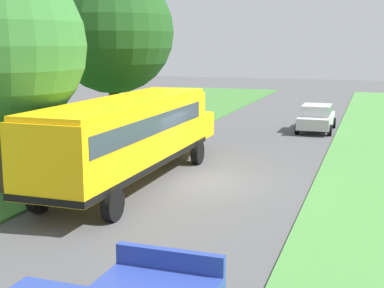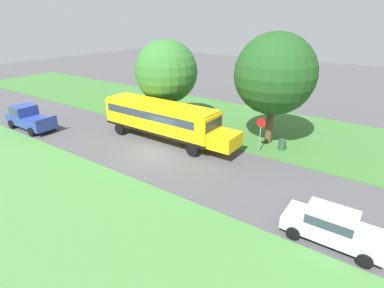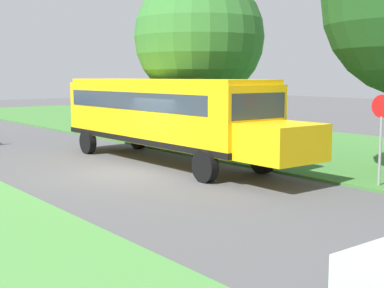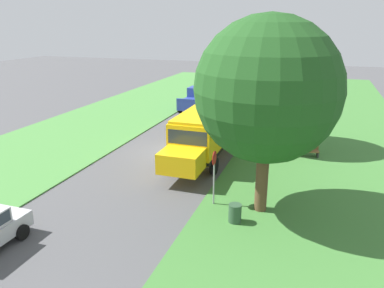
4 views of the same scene
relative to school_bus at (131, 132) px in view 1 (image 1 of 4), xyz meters
name	(u,v)px [view 1 (image 1 of 4)]	position (x,y,z in m)	size (l,w,h in m)	color
ground_plane	(201,182)	(2.32, 1.10, -1.92)	(120.00, 120.00, 0.00)	#4C4C4F
school_bus	(131,132)	(0.00, 0.00, 0.00)	(2.84, 12.42, 3.16)	yellow
car_silver_nearest	(316,116)	(5.12, 14.45, -1.05)	(2.02, 4.40, 1.56)	#B7B7BC
oak_tree_roadside_mid	(112,32)	(-4.51, 7.53, 3.73)	(6.23, 6.23, 8.77)	brown
stop_sign	(155,110)	(-2.28, 7.68, -0.19)	(0.08, 0.68, 2.74)	gray
trash_bin	(142,130)	(-3.61, 9.03, -1.47)	(0.56, 0.56, 0.90)	#2D4C33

